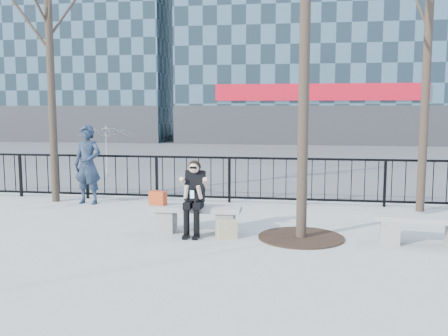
# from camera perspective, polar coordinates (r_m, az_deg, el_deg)

# --- Properties ---
(ground) EXTENTS (120.00, 120.00, 0.00)m
(ground) POSITION_cam_1_polar(r_m,az_deg,el_deg) (9.19, -3.24, -7.37)
(ground) COLOR #979893
(ground) RESTS_ON ground
(street_surface) EXTENTS (60.00, 23.00, 0.01)m
(street_surface) POSITION_cam_1_polar(r_m,az_deg,el_deg) (23.90, 4.13, 1.45)
(street_surface) COLOR #474747
(street_surface) RESTS_ON ground
(railing) EXTENTS (14.00, 0.06, 1.10)m
(railing) POSITION_cam_1_polar(r_m,az_deg,el_deg) (11.98, -0.33, -1.31)
(railing) COLOR black
(railing) RESTS_ON ground
(tree_grate) EXTENTS (1.50, 1.50, 0.02)m
(tree_grate) POSITION_cam_1_polar(r_m,az_deg,el_deg) (8.91, 8.79, -7.83)
(tree_grate) COLOR black
(tree_grate) RESTS_ON ground
(bench_main) EXTENTS (1.65, 0.46, 0.49)m
(bench_main) POSITION_cam_1_polar(r_m,az_deg,el_deg) (9.12, -3.25, -5.54)
(bench_main) COLOR gray
(bench_main) RESTS_ON ground
(bench_second) EXTENTS (1.60, 0.45, 0.47)m
(bench_second) POSITION_cam_1_polar(r_m,az_deg,el_deg) (8.99, 21.82, -6.29)
(bench_second) COLOR gray
(bench_second) RESTS_ON ground
(seated_woman) EXTENTS (0.50, 0.64, 1.34)m
(seated_woman) POSITION_cam_1_polar(r_m,az_deg,el_deg) (8.90, -3.48, -3.44)
(seated_woman) COLOR black
(seated_woman) RESTS_ON ground
(handbag) EXTENTS (0.34, 0.23, 0.26)m
(handbag) POSITION_cam_1_polar(r_m,az_deg,el_deg) (9.25, -7.57, -3.41)
(handbag) COLOR #B73D16
(handbag) RESTS_ON bench_main
(shopping_bag) EXTENTS (0.37, 0.23, 0.33)m
(shopping_bag) POSITION_cam_1_polar(r_m,az_deg,el_deg) (8.73, 0.37, -7.03)
(shopping_bag) COLOR beige
(shopping_bag) RESTS_ON ground
(standing_man) EXTENTS (0.73, 0.53, 1.87)m
(standing_man) POSITION_cam_1_polar(r_m,az_deg,el_deg) (12.18, -15.30, 0.38)
(standing_man) COLOR black
(standing_man) RESTS_ON ground
(vendor_umbrella) EXTENTS (1.94, 1.97, 1.70)m
(vendor_umbrella) POSITION_cam_1_polar(r_m,az_deg,el_deg) (16.99, -13.34, 1.94)
(vendor_umbrella) COLOR gold
(vendor_umbrella) RESTS_ON ground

